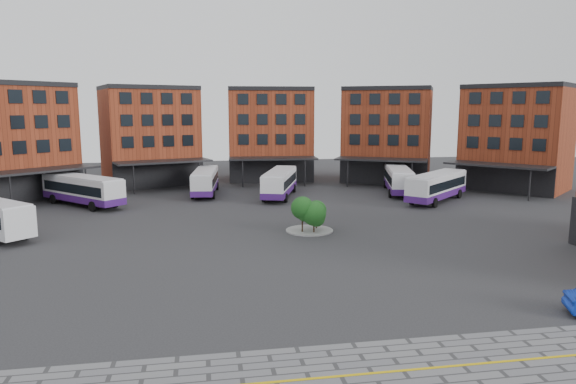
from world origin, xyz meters
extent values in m
plane|color=#28282B|center=(0.00, 0.00, 0.00)|extent=(160.00, 160.00, 0.00)
cube|color=gold|center=(2.00, -14.00, 0.03)|extent=(26.00, 0.15, 0.02)
cube|color=maroon|center=(-31.45, 36.93, 7.00)|extent=(16.35, 16.13, 14.00)
cube|color=black|center=(-28.20, 33.32, 2.00)|extent=(10.00, 9.07, 4.00)
cube|color=black|center=(-31.45, 36.93, 14.30)|extent=(16.55, 16.35, 0.60)
cube|color=black|center=(-28.07, 33.17, 9.20)|extent=(8.60, 7.77, 8.00)
cube|color=black|center=(-26.63, 31.58, 4.00)|extent=(12.61, 11.97, 0.25)
cylinder|color=black|center=(-28.81, 27.19, 2.00)|extent=(0.20, 0.20, 4.00)
cylinder|color=black|center=(-22.05, 33.28, 2.00)|extent=(0.20, 0.20, 4.00)
cube|color=maroon|center=(-15.30, 46.44, 7.00)|extent=(15.55, 13.69, 14.00)
cube|color=black|center=(-13.72, 41.85, 2.00)|extent=(12.45, 4.71, 4.00)
cube|color=black|center=(-15.30, 46.44, 14.30)|extent=(15.65, 13.97, 0.60)
cube|color=black|center=(-13.66, 41.66, 9.20)|extent=(10.87, 3.87, 8.00)
cube|color=black|center=(-12.96, 39.63, 4.00)|extent=(13.72, 8.39, 0.25)
cylinder|color=black|center=(-16.67, 36.45, 2.00)|extent=(0.20, 0.20, 4.00)
cylinder|color=black|center=(-8.07, 39.41, 2.00)|extent=(0.20, 0.20, 4.00)
cube|color=maroon|center=(3.28, 48.89, 7.00)|extent=(13.67, 10.88, 14.00)
cube|color=black|center=(2.94, 44.05, 2.00)|extent=(13.00, 1.41, 4.00)
cube|color=black|center=(3.28, 48.89, 14.30)|extent=(13.69, 11.18, 0.60)
cube|color=black|center=(2.93, 43.85, 9.20)|extent=(11.42, 0.95, 8.00)
cube|color=black|center=(2.78, 41.70, 4.00)|extent=(13.28, 5.30, 0.25)
cylinder|color=black|center=(-1.89, 40.22, 2.00)|extent=(0.20, 0.20, 4.00)
cylinder|color=black|center=(7.19, 39.59, 2.00)|extent=(0.20, 0.20, 4.00)
cube|color=maroon|center=(21.34, 43.88, 7.00)|extent=(16.12, 14.81, 14.00)
cube|color=black|center=(19.14, 39.56, 2.00)|extent=(11.81, 6.35, 4.00)
cube|color=black|center=(21.34, 43.88, 14.30)|extent=(16.26, 15.08, 0.60)
cube|color=black|center=(19.04, 39.38, 9.20)|extent=(10.26, 5.33, 8.00)
cube|color=black|center=(18.07, 37.46, 4.00)|extent=(13.58, 9.82, 0.25)
cylinder|color=black|center=(13.20, 37.92, 2.00)|extent=(0.20, 0.20, 4.00)
cylinder|color=black|center=(21.31, 33.79, 2.00)|extent=(0.20, 0.20, 4.00)
cube|color=maroon|center=(36.00, 32.21, 7.00)|extent=(16.02, 16.39, 14.00)
cube|color=black|center=(32.29, 29.09, 2.00)|extent=(8.74, 10.28, 4.00)
cube|color=black|center=(36.00, 32.21, 14.30)|extent=(16.25, 16.58, 0.60)
cube|color=black|center=(32.14, 28.96, 9.20)|extent=(7.47, 8.86, 8.00)
cube|color=black|center=(30.49, 27.58, 4.00)|extent=(11.73, 12.79, 0.25)
cylinder|color=black|center=(26.19, 29.91, 2.00)|extent=(0.20, 0.20, 4.00)
cylinder|color=black|center=(32.03, 22.94, 2.00)|extent=(0.20, 0.20, 4.00)
cylinder|color=gray|center=(2.00, 12.00, 0.06)|extent=(4.40, 4.40, 0.12)
cylinder|color=#332114|center=(1.20, 11.40, 0.83)|extent=(0.14, 0.14, 1.67)
sphere|color=#194B19|center=(1.20, 11.40, 2.33)|extent=(2.10, 2.10, 2.10)
sphere|color=#194B19|center=(1.40, 11.25, 1.83)|extent=(1.47, 1.47, 1.47)
cylinder|color=#332114|center=(2.80, 12.60, 0.66)|extent=(0.14, 0.14, 1.31)
sphere|color=#194B19|center=(2.80, 12.60, 1.83)|extent=(1.86, 1.86, 1.86)
sphere|color=#194B19|center=(3.00, 12.45, 1.44)|extent=(1.30, 1.30, 1.30)
cylinder|color=#332114|center=(2.20, 11.00, 0.65)|extent=(0.14, 0.14, 1.31)
sphere|color=#194B19|center=(2.20, 11.00, 1.83)|extent=(2.20, 2.20, 2.20)
sphere|color=#194B19|center=(2.40, 10.85, 1.44)|extent=(1.54, 1.54, 1.54)
cylinder|color=black|center=(-23.09, 13.09, 0.54)|extent=(1.00, 0.99, 1.08)
cube|color=silver|center=(-21.56, 28.93, 2.01)|extent=(10.76, 10.90, 2.78)
cube|color=black|center=(-21.56, 28.93, 2.21)|extent=(10.11, 10.23, 1.08)
cube|color=silver|center=(-21.56, 28.93, 3.46)|extent=(10.33, 10.47, 0.14)
cube|color=black|center=(-25.86, 33.32, 2.27)|extent=(1.81, 1.77, 1.25)
cube|color=#441971|center=(-21.56, 28.93, 1.02)|extent=(10.82, 10.96, 0.79)
cylinder|color=black|center=(-25.37, 30.79, 0.57)|extent=(1.04, 1.05, 1.13)
cylinder|color=black|center=(-23.35, 32.78, 0.57)|extent=(1.04, 1.05, 1.13)
cylinder|color=black|center=(-19.78, 25.08, 0.57)|extent=(1.04, 1.05, 1.13)
cylinder|color=black|center=(-17.75, 27.07, 0.57)|extent=(1.04, 1.05, 1.13)
cube|color=silver|center=(-7.31, 34.76, 1.89)|extent=(3.78, 11.90, 2.61)
cube|color=black|center=(-7.31, 34.76, 2.07)|extent=(3.75, 10.98, 1.01)
cube|color=silver|center=(-7.31, 34.76, 3.24)|extent=(3.63, 11.43, 0.13)
cube|color=black|center=(-6.75, 40.48, 2.13)|extent=(2.26, 0.34, 1.17)
cube|color=#441971|center=(-7.31, 34.76, 0.96)|extent=(3.83, 11.94, 0.74)
cylinder|color=black|center=(-8.27, 38.61, 0.53)|extent=(0.42, 1.09, 1.06)
cylinder|color=black|center=(-5.63, 38.36, 0.53)|extent=(0.42, 1.09, 1.06)
cylinder|color=black|center=(-9.00, 31.16, 0.53)|extent=(0.42, 1.09, 1.06)
cylinder|color=black|center=(-6.35, 30.90, 0.53)|extent=(0.42, 1.09, 1.06)
cube|color=white|center=(2.14, 31.12, 1.97)|extent=(6.35, 12.45, 2.71)
cube|color=black|center=(2.14, 31.12, 2.16)|extent=(6.11, 11.54, 1.05)
cube|color=silver|center=(2.14, 31.12, 3.38)|extent=(6.10, 11.95, 0.13)
cube|color=black|center=(3.97, 36.82, 2.21)|extent=(2.28, 0.83, 1.22)
cube|color=#441971|center=(2.14, 31.12, 1.00)|extent=(6.40, 12.50, 0.78)
cylinder|color=black|center=(2.02, 35.25, 0.55)|extent=(0.65, 1.16, 1.11)
cylinder|color=black|center=(4.65, 34.41, 0.55)|extent=(0.65, 1.16, 1.11)
cylinder|color=black|center=(-0.36, 27.83, 0.55)|extent=(0.65, 1.16, 1.11)
cylinder|color=black|center=(2.27, 26.98, 0.55)|extent=(0.65, 1.16, 1.11)
cube|color=white|center=(18.43, 31.55, 1.98)|extent=(5.99, 12.56, 2.73)
cube|color=black|center=(18.43, 31.55, 2.17)|extent=(5.78, 11.63, 1.06)
cube|color=silver|center=(18.43, 31.55, 3.40)|extent=(5.75, 12.06, 0.13)
cube|color=black|center=(20.05, 37.36, 2.23)|extent=(2.31, 0.75, 1.23)
cube|color=#441971|center=(18.43, 31.55, 1.00)|extent=(6.04, 12.61, 0.78)
cylinder|color=black|center=(18.14, 35.71, 0.56)|extent=(0.62, 1.16, 1.11)
cylinder|color=black|center=(20.83, 34.96, 0.56)|extent=(0.62, 1.16, 1.11)
cylinder|color=black|center=(16.03, 28.15, 0.56)|extent=(0.62, 1.16, 1.11)
cylinder|color=black|center=(18.71, 27.40, 0.56)|extent=(0.62, 1.16, 1.11)
cube|color=white|center=(20.66, 24.61, 1.99)|extent=(11.04, 10.39, 2.75)
cube|color=black|center=(20.66, 24.61, 2.19)|extent=(10.34, 9.77, 1.07)
cube|color=silver|center=(20.66, 24.61, 3.43)|extent=(10.59, 9.97, 0.13)
cube|color=black|center=(25.16, 28.69, 2.25)|extent=(1.69, 1.85, 1.24)
cube|color=#441971|center=(20.66, 24.61, 1.01)|extent=(11.09, 10.44, 0.79)
cylinder|color=black|center=(22.65, 28.31, 0.56)|extent=(1.06, 1.00, 1.12)
cylinder|color=black|center=(24.54, 26.23, 0.56)|extent=(1.06, 1.00, 1.12)
cylinder|color=black|center=(16.79, 22.99, 0.56)|extent=(1.06, 1.00, 1.12)
cylinder|color=black|center=(18.68, 20.91, 0.56)|extent=(1.06, 1.00, 1.12)
camera|label=1|loc=(-7.80, -33.57, 11.23)|focal=32.00mm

